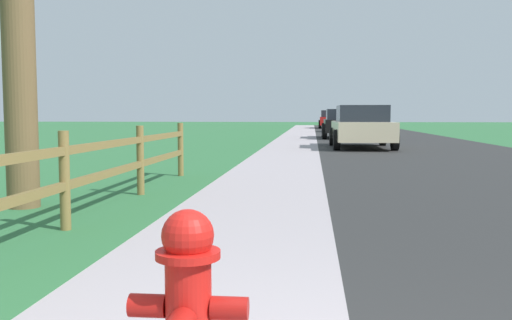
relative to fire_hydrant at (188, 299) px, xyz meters
The scene contains 10 objects.
ground_plane 24.42m from the fire_hydrant, 88.20° to the left, with size 120.00×120.00×0.00m, color #2F6C3C.
road_asphalt 26.75m from the fire_hydrant, 80.82° to the left, with size 7.00×66.00×0.01m, color #2B2B2B.
curb_concrete 26.50m from the fire_hydrant, 94.83° to the left, with size 6.00×66.00×0.01m, color #AB9FA4.
grass_verge 26.67m from the fire_hydrant, 98.04° to the left, with size 5.00×66.00×0.00m, color #2F6C3C.
fire_hydrant is the anchor object (origin of this frame).
rail_fence 3.81m from the fire_hydrant, 122.17° to the left, with size 0.11×10.53×1.05m.
parked_suv_beige 18.38m from the fire_hydrant, 82.75° to the left, with size 2.20×4.78×1.53m.
parked_car_black 26.48m from the fire_hydrant, 85.55° to the left, with size 2.02×4.28×1.46m.
parked_car_white 36.43m from the fire_hydrant, 85.15° to the left, with size 2.24×4.47×1.58m.
parked_car_red 46.76m from the fire_hydrant, 87.41° to the left, with size 2.05×5.01×1.54m.
Camera 1 is at (-0.23, -1.78, 1.22)m, focal length 39.46 mm.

